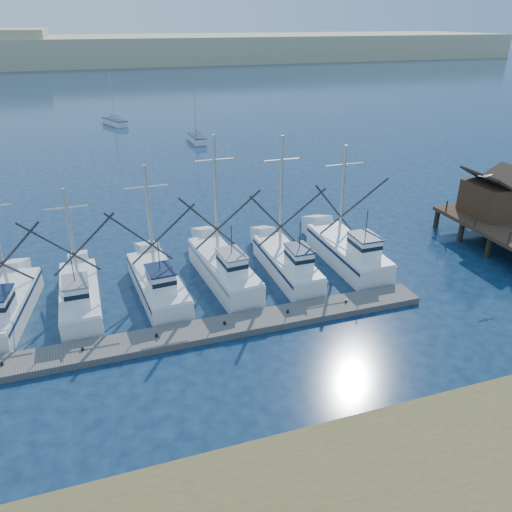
{
  "coord_description": "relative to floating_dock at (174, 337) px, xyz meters",
  "views": [
    {
      "loc": [
        -9.45,
        -18.88,
        16.76
      ],
      "look_at": [
        -0.52,
        8.0,
        3.2
      ],
      "focal_mm": 35.0,
      "sensor_mm": 36.0,
      "label": 1
    }
  ],
  "objects": [
    {
      "name": "ground",
      "position": [
        6.4,
        -5.2,
        -0.21
      ],
      "size": [
        500.0,
        500.0,
        0.0
      ],
      "primitive_type": "plane",
      "color": "#0C1B37",
      "rests_on": "ground"
    },
    {
      "name": "floating_dock",
      "position": [
        0.0,
        0.0,
        0.0
      ],
      "size": [
        31.53,
        2.2,
        0.42
      ],
      "primitive_type": "cube",
      "rotation": [
        0.0,
        0.0,
        0.0
      ],
      "color": "#615C57",
      "rests_on": "ground"
    },
    {
      "name": "dune_ridge",
      "position": [
        6.4,
        204.8,
        4.79
      ],
      "size": [
        360.0,
        60.0,
        10.0
      ],
      "primitive_type": "cube",
      "color": "tan",
      "rests_on": "ground"
    },
    {
      "name": "trawler_fleet",
      "position": [
        1.22,
        5.26,
        0.77
      ],
      "size": [
        30.55,
        9.11,
        9.99
      ],
      "color": "white",
      "rests_on": "ground"
    },
    {
      "name": "sailboat_near",
      "position": [
        12.02,
        49.26,
        0.29
      ],
      "size": [
        1.89,
        5.18,
        8.1
      ],
      "rotation": [
        0.0,
        0.0,
        0.04
      ],
      "color": "white",
      "rests_on": "ground"
    },
    {
      "name": "sailboat_far",
      "position": [
        1.42,
        66.66,
        0.28
      ],
      "size": [
        3.96,
        6.33,
        8.1
      ],
      "rotation": [
        0.0,
        0.0,
        0.4
      ],
      "color": "white",
      "rests_on": "ground"
    },
    {
      "name": "flying_gull",
      "position": [
        22.93,
        3.08,
        6.51
      ],
      "size": [
        1.19,
        0.22,
        0.22
      ],
      "color": "white",
      "rests_on": "ground"
    }
  ]
}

